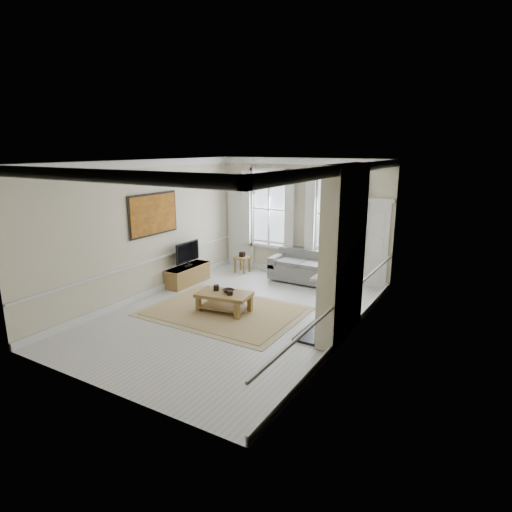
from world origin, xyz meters
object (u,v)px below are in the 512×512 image
Objects in this scene: coffee_table at (224,296)px; tv_stand at (188,275)px; side_table at (242,260)px; sofa at (304,269)px.

tv_stand is (-2.05, 1.21, -0.12)m from coffee_table.
coffee_table is 2.38m from tv_stand.
coffee_table is 0.93× the size of tv_stand.
side_table is 0.34× the size of tv_stand.
side_table is at bearing -176.07° from sofa.
sofa reaches higher than coffee_table.
sofa is 1.40× the size of coffee_table.
sofa is at bearing 3.93° from side_table.
sofa is 3.12m from coffee_table.
sofa is 3.76× the size of side_table.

